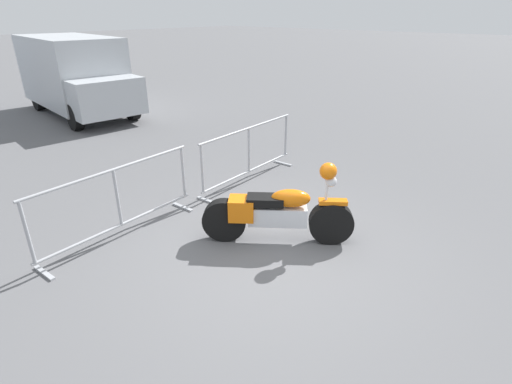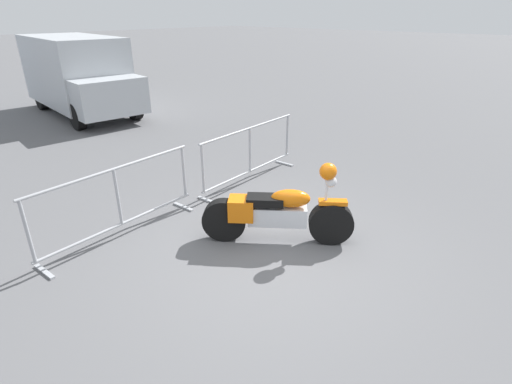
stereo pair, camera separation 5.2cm
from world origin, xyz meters
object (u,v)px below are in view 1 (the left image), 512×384
(crowd_barrier_far, at_px, (249,153))
(delivery_van, at_px, (75,74))
(crowd_barrier_near, at_px, (118,202))
(motorcycle, at_px, (278,212))

(crowd_barrier_far, xyz_separation_m, delivery_van, (0.61, 7.75, 0.68))
(delivery_van, bearing_deg, crowd_barrier_near, -16.87)
(motorcycle, bearing_deg, delivery_van, 130.34)
(motorcycle, distance_m, crowd_barrier_near, 2.26)
(delivery_van, bearing_deg, crowd_barrier_far, 2.23)
(crowd_barrier_near, relative_size, crowd_barrier_far, 1.00)
(motorcycle, relative_size, crowd_barrier_near, 0.69)
(crowd_barrier_near, bearing_deg, crowd_barrier_far, 0.00)
(motorcycle, bearing_deg, crowd_barrier_far, 104.26)
(crowd_barrier_far, height_order, delivery_van, delivery_van)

